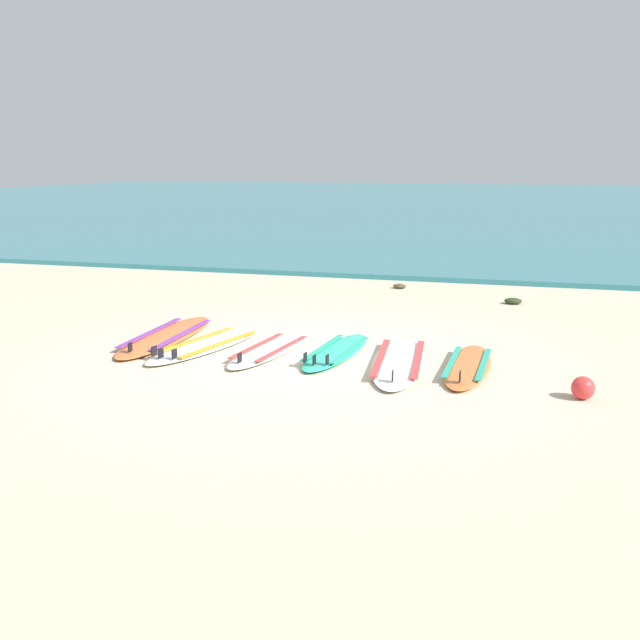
{
  "coord_description": "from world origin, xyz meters",
  "views": [
    {
      "loc": [
        2.57,
        -8.2,
        2.32
      ],
      "look_at": [
        -0.09,
        0.99,
        0.25
      ],
      "focal_mm": 41.55,
      "sensor_mm": 36.0,
      "label": 1
    }
  ],
  "objects_px": {
    "surfboard_3": "(336,351)",
    "beach_ball": "(583,388)",
    "surfboard_2": "(269,350)",
    "surfboard_0": "(166,336)",
    "surfboard_5": "(468,366)",
    "surfboard_4": "(399,361)",
    "surfboard_1": "(207,345)"
  },
  "relations": [
    {
      "from": "surfboard_3",
      "to": "beach_ball",
      "type": "bearing_deg",
      "value": -19.6
    },
    {
      "from": "surfboard_2",
      "to": "surfboard_0",
      "type": "bearing_deg",
      "value": 168.56
    },
    {
      "from": "surfboard_5",
      "to": "beach_ball",
      "type": "height_order",
      "value": "beach_ball"
    },
    {
      "from": "beach_ball",
      "to": "surfboard_4",
      "type": "bearing_deg",
      "value": 158.43
    },
    {
      "from": "surfboard_0",
      "to": "surfboard_2",
      "type": "distance_m",
      "value": 1.6
    },
    {
      "from": "surfboard_5",
      "to": "beach_ball",
      "type": "distance_m",
      "value": 1.43
    },
    {
      "from": "surfboard_2",
      "to": "beach_ball",
      "type": "height_order",
      "value": "beach_ball"
    },
    {
      "from": "surfboard_1",
      "to": "surfboard_3",
      "type": "distance_m",
      "value": 1.66
    },
    {
      "from": "surfboard_0",
      "to": "surfboard_1",
      "type": "bearing_deg",
      "value": -22.53
    },
    {
      "from": "surfboard_1",
      "to": "beach_ball",
      "type": "relative_size",
      "value": 9.9
    },
    {
      "from": "surfboard_1",
      "to": "surfboard_4",
      "type": "bearing_deg",
      "value": -1.78
    },
    {
      "from": "surfboard_4",
      "to": "beach_ball",
      "type": "distance_m",
      "value": 2.13
    },
    {
      "from": "surfboard_0",
      "to": "surfboard_4",
      "type": "bearing_deg",
      "value": -6.73
    },
    {
      "from": "surfboard_2",
      "to": "surfboard_3",
      "type": "xyz_separation_m",
      "value": [
        0.81,
        0.15,
        0.0
      ]
    },
    {
      "from": "surfboard_3",
      "to": "surfboard_4",
      "type": "distance_m",
      "value": 0.84
    },
    {
      "from": "surfboard_5",
      "to": "surfboard_0",
      "type": "bearing_deg",
      "value": 174.67
    },
    {
      "from": "surfboard_0",
      "to": "surfboard_5",
      "type": "xyz_separation_m",
      "value": [
        3.98,
        -0.37,
        0.0
      ]
    },
    {
      "from": "surfboard_5",
      "to": "surfboard_4",
      "type": "bearing_deg",
      "value": -179.58
    },
    {
      "from": "surfboard_3",
      "to": "surfboard_5",
      "type": "bearing_deg",
      "value": -7.36
    },
    {
      "from": "surfboard_4",
      "to": "surfboard_0",
      "type": "bearing_deg",
      "value": 173.27
    },
    {
      "from": "surfboard_1",
      "to": "surfboard_2",
      "type": "height_order",
      "value": "same"
    },
    {
      "from": "beach_ball",
      "to": "surfboard_5",
      "type": "bearing_deg",
      "value": 146.57
    },
    {
      "from": "surfboard_0",
      "to": "beach_ball",
      "type": "height_order",
      "value": "beach_ball"
    },
    {
      "from": "surfboard_2",
      "to": "surfboard_4",
      "type": "distance_m",
      "value": 1.63
    },
    {
      "from": "surfboard_3",
      "to": "surfboard_5",
      "type": "relative_size",
      "value": 1.0
    },
    {
      "from": "surfboard_0",
      "to": "surfboard_4",
      "type": "height_order",
      "value": "same"
    },
    {
      "from": "surfboard_4",
      "to": "surfboard_5",
      "type": "height_order",
      "value": "same"
    },
    {
      "from": "surfboard_1",
      "to": "surfboard_5",
      "type": "relative_size",
      "value": 1.16
    },
    {
      "from": "surfboard_4",
      "to": "beach_ball",
      "type": "xyz_separation_m",
      "value": [
        1.98,
        -0.78,
        0.08
      ]
    },
    {
      "from": "surfboard_2",
      "to": "surfboard_5",
      "type": "distance_m",
      "value": 2.41
    },
    {
      "from": "surfboard_0",
      "to": "surfboard_5",
      "type": "distance_m",
      "value": 4.0
    },
    {
      "from": "surfboard_3",
      "to": "surfboard_1",
      "type": "bearing_deg",
      "value": -175.33
    }
  ]
}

